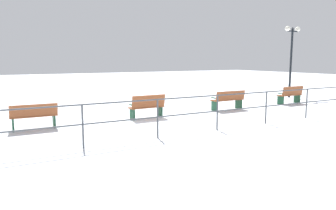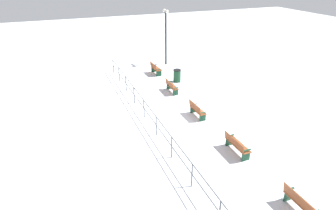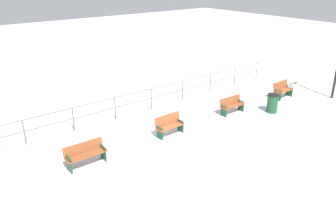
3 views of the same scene
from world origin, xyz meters
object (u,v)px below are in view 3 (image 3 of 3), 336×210
(bench_third, at_px, (169,125))
(bench_fifth, at_px, (283,90))
(bench_second, at_px, (86,154))
(trash_bin, at_px, (272,103))
(bench_fourth, at_px, (232,105))

(bench_third, distance_m, bench_fifth, 8.18)
(bench_second, relative_size, bench_third, 1.14)
(bench_fifth, distance_m, trash_bin, 2.51)
(bench_third, relative_size, bench_fifth, 1.02)
(bench_second, bearing_deg, bench_third, 90.89)
(bench_third, xyz_separation_m, bench_fourth, (0.02, 4.09, -0.02))
(bench_fourth, bearing_deg, bench_fifth, 88.23)
(bench_second, distance_m, bench_third, 4.09)
(bench_second, relative_size, trash_bin, 1.60)
(trash_bin, bearing_deg, bench_fourth, -124.25)
(bench_fourth, bearing_deg, bench_third, -88.92)
(bench_fifth, xyz_separation_m, trash_bin, (0.99, -2.31, 0.01))
(bench_second, height_order, bench_third, bench_third)
(trash_bin, bearing_deg, bench_fifth, 113.13)
(bench_second, bearing_deg, bench_fourth, 90.18)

